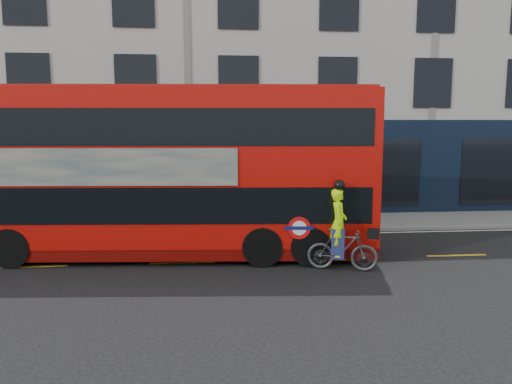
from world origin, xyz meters
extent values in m
plane|color=black|center=(0.00, 0.00, 0.00)|extent=(120.00, 120.00, 0.00)
cube|color=gray|center=(0.00, 6.50, 0.06)|extent=(60.00, 3.00, 0.12)
cube|color=gray|center=(0.00, 5.00, 0.07)|extent=(60.00, 0.12, 0.13)
cube|color=#A5A29B|center=(0.00, 13.00, 7.50)|extent=(50.00, 10.00, 15.00)
cube|color=black|center=(0.00, 7.98, 2.00)|extent=(50.00, 0.08, 4.00)
cube|color=silver|center=(0.00, 4.70, 0.00)|extent=(58.00, 0.10, 0.01)
cube|color=#B40C07|center=(-0.54, 2.40, 2.64)|extent=(12.16, 3.64, 4.30)
cube|color=#5A0603|center=(-0.54, 2.40, 0.33)|extent=(12.15, 3.59, 0.33)
cube|color=black|center=(-0.54, 2.40, 1.69)|extent=(11.68, 3.64, 0.98)
cube|color=black|center=(-0.54, 2.40, 3.76)|extent=(11.68, 3.64, 0.98)
cube|color=#950F0A|center=(-0.54, 2.40, 4.81)|extent=(11.91, 3.52, 0.09)
cube|color=black|center=(5.45, 1.93, 1.69)|extent=(0.23, 2.45, 0.98)
cube|color=black|center=(5.45, 1.93, 3.76)|extent=(0.23, 2.45, 0.98)
cube|color=tan|center=(-1.73, 1.09, 2.72)|extent=(6.52, 0.55, 0.98)
cylinder|color=red|center=(3.15, 0.71, 1.09)|extent=(0.61, 0.07, 0.61)
cylinder|color=white|center=(3.15, 0.71, 1.09)|extent=(0.39, 0.05, 0.39)
cube|color=#0C1459|center=(3.15, 0.70, 1.09)|extent=(0.76, 0.08, 0.10)
cylinder|color=black|center=(3.59, 2.08, 0.54)|extent=(1.30, 2.85, 1.09)
cylinder|color=black|center=(2.28, 2.18, 0.54)|extent=(1.30, 2.85, 1.09)
cylinder|color=black|center=(-4.45, 2.70, 0.54)|extent=(1.30, 2.85, 1.09)
imported|color=#414346|center=(4.25, 0.38, 0.56)|extent=(1.92, 1.05, 1.11)
imported|color=#A7E506|center=(4.14, 0.41, 1.28)|extent=(0.60, 0.75, 1.78)
cube|color=black|center=(4.99, 0.15, 1.02)|extent=(0.37, 0.33, 0.25)
cube|color=navy|center=(4.14, 0.41, 0.73)|extent=(0.45, 0.51, 0.79)
sphere|color=black|center=(4.14, 0.41, 2.26)|extent=(0.29, 0.29, 0.29)
camera|label=1|loc=(0.76, -12.13, 3.85)|focal=35.00mm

